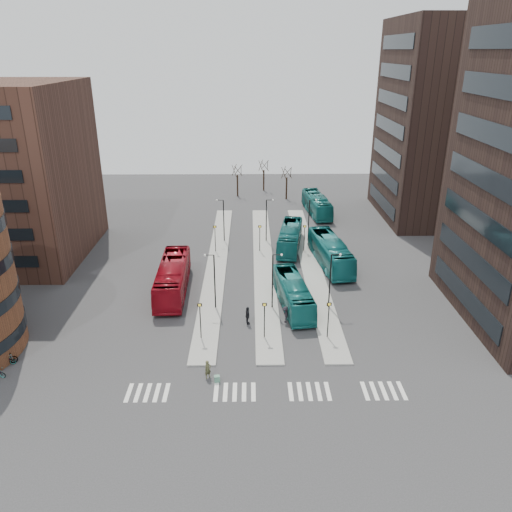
{
  "coord_description": "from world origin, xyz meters",
  "views": [
    {
      "loc": [
        0.29,
        -28.83,
        25.44
      ],
      "look_at": [
        0.92,
        20.48,
        5.0
      ],
      "focal_mm": 35.0,
      "sensor_mm": 36.0,
      "label": 1
    }
  ],
  "objects_px": {
    "teal_bus_d": "(317,204)",
    "bicycle_far": "(6,361)",
    "teal_bus_b": "(290,237)",
    "red_bus": "(173,277)",
    "commuter_c": "(285,314)",
    "teal_bus_a": "(293,293)",
    "teal_bus_c": "(330,252)",
    "commuter_b": "(248,316)",
    "bicycle_mid": "(6,359)",
    "traveller": "(208,369)",
    "commuter_a": "(176,307)",
    "suitcase": "(217,379)"
  },
  "relations": [
    {
      "from": "red_bus",
      "to": "teal_bus_d",
      "type": "height_order",
      "value": "red_bus"
    },
    {
      "from": "commuter_c",
      "to": "traveller",
      "type": "bearing_deg",
      "value": -40.33
    },
    {
      "from": "teal_bus_d",
      "to": "bicycle_mid",
      "type": "distance_m",
      "value": 53.78
    },
    {
      "from": "teal_bus_c",
      "to": "commuter_c",
      "type": "height_order",
      "value": "teal_bus_c"
    },
    {
      "from": "teal_bus_b",
      "to": "bicycle_mid",
      "type": "distance_m",
      "value": 38.32
    },
    {
      "from": "red_bus",
      "to": "teal_bus_c",
      "type": "height_order",
      "value": "red_bus"
    },
    {
      "from": "teal_bus_a",
      "to": "teal_bus_d",
      "type": "relative_size",
      "value": 0.93
    },
    {
      "from": "red_bus",
      "to": "teal_bus_d",
      "type": "xyz_separation_m",
      "value": [
        19.84,
        28.79,
        -0.15
      ]
    },
    {
      "from": "commuter_b",
      "to": "bicycle_mid",
      "type": "bearing_deg",
      "value": 94.07
    },
    {
      "from": "bicycle_far",
      "to": "teal_bus_b",
      "type": "bearing_deg",
      "value": -53.48
    },
    {
      "from": "suitcase",
      "to": "traveller",
      "type": "relative_size",
      "value": 0.35
    },
    {
      "from": "suitcase",
      "to": "commuter_b",
      "type": "height_order",
      "value": "commuter_b"
    },
    {
      "from": "commuter_a",
      "to": "bicycle_far",
      "type": "bearing_deg",
      "value": 43.82
    },
    {
      "from": "teal_bus_d",
      "to": "bicycle_far",
      "type": "relative_size",
      "value": 7.28
    },
    {
      "from": "teal_bus_d",
      "to": "bicycle_mid",
      "type": "relative_size",
      "value": 6.27
    },
    {
      "from": "bicycle_far",
      "to": "teal_bus_c",
      "type": "bearing_deg",
      "value": -64.77
    },
    {
      "from": "teal_bus_c",
      "to": "bicycle_mid",
      "type": "bearing_deg",
      "value": -152.91
    },
    {
      "from": "suitcase",
      "to": "teal_bus_a",
      "type": "bearing_deg",
      "value": 49.82
    },
    {
      "from": "suitcase",
      "to": "red_bus",
      "type": "xyz_separation_m",
      "value": [
        -5.92,
        16.76,
        1.49
      ]
    },
    {
      "from": "red_bus",
      "to": "bicycle_far",
      "type": "xyz_separation_m",
      "value": [
        -12.58,
        -14.14,
        -1.36
      ]
    },
    {
      "from": "teal_bus_a",
      "to": "teal_bus_c",
      "type": "distance_m",
      "value": 12.34
    },
    {
      "from": "suitcase",
      "to": "teal_bus_c",
      "type": "height_order",
      "value": "teal_bus_c"
    },
    {
      "from": "teal_bus_d",
      "to": "commuter_c",
      "type": "bearing_deg",
      "value": -108.12
    },
    {
      "from": "teal_bus_a",
      "to": "teal_bus_c",
      "type": "bearing_deg",
      "value": 55.22
    },
    {
      "from": "commuter_a",
      "to": "commuter_c",
      "type": "xyz_separation_m",
      "value": [
        11.2,
        -1.66,
        -0.08
      ]
    },
    {
      "from": "suitcase",
      "to": "commuter_b",
      "type": "bearing_deg",
      "value": 63.95
    },
    {
      "from": "teal_bus_a",
      "to": "teal_bus_c",
      "type": "xyz_separation_m",
      "value": [
        5.63,
        10.97,
        0.23
      ]
    },
    {
      "from": "teal_bus_b",
      "to": "teal_bus_c",
      "type": "xyz_separation_m",
      "value": [
        4.67,
        -5.89,
        0.17
      ]
    },
    {
      "from": "teal_bus_c",
      "to": "teal_bus_d",
      "type": "bearing_deg",
      "value": 80.2
    },
    {
      "from": "suitcase",
      "to": "teal_bus_c",
      "type": "relative_size",
      "value": 0.05
    },
    {
      "from": "red_bus",
      "to": "teal_bus_a",
      "type": "distance_m",
      "value": 13.74
    },
    {
      "from": "teal_bus_b",
      "to": "teal_bus_c",
      "type": "relative_size",
      "value": 0.9
    },
    {
      "from": "suitcase",
      "to": "teal_bus_a",
      "type": "xyz_separation_m",
      "value": [
        7.33,
        13.16,
        1.23
      ]
    },
    {
      "from": "suitcase",
      "to": "teal_bus_b",
      "type": "distance_m",
      "value": 31.18
    },
    {
      "from": "red_bus",
      "to": "commuter_c",
      "type": "bearing_deg",
      "value": -31.91
    },
    {
      "from": "teal_bus_d",
      "to": "teal_bus_c",
      "type": "bearing_deg",
      "value": -98.69
    },
    {
      "from": "commuter_a",
      "to": "commuter_c",
      "type": "relative_size",
      "value": 1.1
    },
    {
      "from": "teal_bus_b",
      "to": "bicycle_far",
      "type": "relative_size",
      "value": 7.04
    },
    {
      "from": "teal_bus_b",
      "to": "bicycle_far",
      "type": "distance_m",
      "value": 38.35
    },
    {
      "from": "teal_bus_b",
      "to": "commuter_a",
      "type": "xyz_separation_m",
      "value": [
        -13.19,
        -18.67,
        -0.62
      ]
    },
    {
      "from": "teal_bus_b",
      "to": "commuter_c",
      "type": "relative_size",
      "value": 6.53
    },
    {
      "from": "commuter_b",
      "to": "bicycle_far",
      "type": "relative_size",
      "value": 1.18
    },
    {
      "from": "traveller",
      "to": "bicycle_far",
      "type": "bearing_deg",
      "value": 137.12
    },
    {
      "from": "teal_bus_d",
      "to": "commuter_c",
      "type": "xyz_separation_m",
      "value": [
        -7.61,
        -35.86,
        -0.76
      ]
    },
    {
      "from": "teal_bus_a",
      "to": "teal_bus_d",
      "type": "distance_m",
      "value": 33.06
    },
    {
      "from": "teal_bus_a",
      "to": "suitcase",
      "type": "bearing_deg",
      "value": -126.74
    },
    {
      "from": "teal_bus_b",
      "to": "commuter_b",
      "type": "relative_size",
      "value": 5.97
    },
    {
      "from": "suitcase",
      "to": "traveller",
      "type": "distance_m",
      "value": 1.09
    },
    {
      "from": "suitcase",
      "to": "bicycle_far",
      "type": "relative_size",
      "value": 0.35
    },
    {
      "from": "teal_bus_d",
      "to": "teal_bus_b",
      "type": "bearing_deg",
      "value": -116.06
    }
  ]
}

